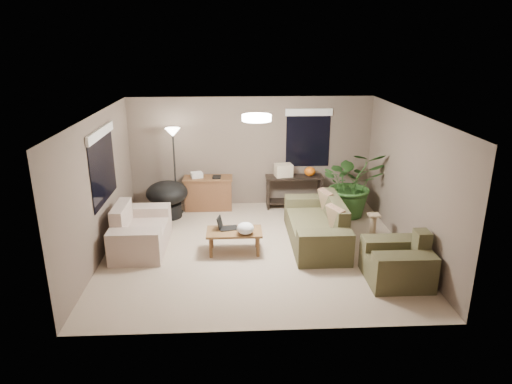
{
  "coord_description": "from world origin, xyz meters",
  "views": [
    {
      "loc": [
        -0.39,
        -7.68,
        3.7
      ],
      "look_at": [
        0.0,
        0.2,
        1.05
      ],
      "focal_mm": 32.0,
      "sensor_mm": 36.0,
      "label": 1
    }
  ],
  "objects_px": {
    "desk": "(208,193)",
    "floor_lamp": "(173,143)",
    "console_table": "(294,189)",
    "cat_scratching_post": "(373,228)",
    "main_sofa": "(318,227)",
    "loveseat": "(140,233)",
    "coffee_table": "(234,234)",
    "papasan_chair": "(167,197)",
    "armchair": "(398,263)",
    "houseplant": "(351,190)"
  },
  "relations": [
    {
      "from": "main_sofa",
      "to": "floor_lamp",
      "type": "xyz_separation_m",
      "value": [
        -2.87,
        1.7,
        1.3
      ]
    },
    {
      "from": "desk",
      "to": "houseplant",
      "type": "height_order",
      "value": "houseplant"
    },
    {
      "from": "coffee_table",
      "to": "cat_scratching_post",
      "type": "height_order",
      "value": "cat_scratching_post"
    },
    {
      "from": "console_table",
      "to": "cat_scratching_post",
      "type": "bearing_deg",
      "value": -53.91
    },
    {
      "from": "papasan_chair",
      "to": "houseplant",
      "type": "relative_size",
      "value": 0.7
    },
    {
      "from": "coffee_table",
      "to": "console_table",
      "type": "relative_size",
      "value": 0.77
    },
    {
      "from": "houseplant",
      "to": "coffee_table",
      "type": "bearing_deg",
      "value": -146.25
    },
    {
      "from": "coffee_table",
      "to": "cat_scratching_post",
      "type": "bearing_deg",
      "value": 10.07
    },
    {
      "from": "desk",
      "to": "papasan_chair",
      "type": "bearing_deg",
      "value": -152.22
    },
    {
      "from": "armchair",
      "to": "houseplant",
      "type": "height_order",
      "value": "houseplant"
    },
    {
      "from": "desk",
      "to": "houseplant",
      "type": "xyz_separation_m",
      "value": [
        3.13,
        -0.57,
        0.2
      ]
    },
    {
      "from": "main_sofa",
      "to": "houseplant",
      "type": "xyz_separation_m",
      "value": [
        0.97,
        1.33,
        0.29
      ]
    },
    {
      "from": "main_sofa",
      "to": "coffee_table",
      "type": "relative_size",
      "value": 2.2
    },
    {
      "from": "loveseat",
      "to": "floor_lamp",
      "type": "distance_m",
      "value": 2.27
    },
    {
      "from": "main_sofa",
      "to": "console_table",
      "type": "xyz_separation_m",
      "value": [
        -0.21,
        1.91,
        0.14
      ]
    },
    {
      "from": "papasan_chair",
      "to": "loveseat",
      "type": "bearing_deg",
      "value": -101.27
    },
    {
      "from": "coffee_table",
      "to": "papasan_chair",
      "type": "bearing_deg",
      "value": 128.27
    },
    {
      "from": "loveseat",
      "to": "papasan_chair",
      "type": "height_order",
      "value": "loveseat"
    },
    {
      "from": "main_sofa",
      "to": "desk",
      "type": "xyz_separation_m",
      "value": [
        -2.17,
        1.91,
        0.08
      ]
    },
    {
      "from": "loveseat",
      "to": "desk",
      "type": "distance_m",
      "value": 2.33
    },
    {
      "from": "console_table",
      "to": "cat_scratching_post",
      "type": "relative_size",
      "value": 2.6
    },
    {
      "from": "armchair",
      "to": "console_table",
      "type": "relative_size",
      "value": 0.77
    },
    {
      "from": "papasan_chair",
      "to": "cat_scratching_post",
      "type": "bearing_deg",
      "value": -18.05
    },
    {
      "from": "coffee_table",
      "to": "houseplant",
      "type": "height_order",
      "value": "houseplant"
    },
    {
      "from": "armchair",
      "to": "coffee_table",
      "type": "bearing_deg",
      "value": 156.14
    },
    {
      "from": "armchair",
      "to": "papasan_chair",
      "type": "distance_m",
      "value": 5.03
    },
    {
      "from": "armchair",
      "to": "houseplant",
      "type": "relative_size",
      "value": 0.67
    },
    {
      "from": "floor_lamp",
      "to": "cat_scratching_post",
      "type": "height_order",
      "value": "floor_lamp"
    },
    {
      "from": "armchair",
      "to": "cat_scratching_post",
      "type": "relative_size",
      "value": 2.0
    },
    {
      "from": "desk",
      "to": "floor_lamp",
      "type": "relative_size",
      "value": 0.58
    },
    {
      "from": "console_table",
      "to": "desk",
      "type": "bearing_deg",
      "value": 180.0
    },
    {
      "from": "desk",
      "to": "cat_scratching_post",
      "type": "bearing_deg",
      "value": -28.89
    },
    {
      "from": "main_sofa",
      "to": "cat_scratching_post",
      "type": "distance_m",
      "value": 1.11
    },
    {
      "from": "cat_scratching_post",
      "to": "houseplant",
      "type": "bearing_deg",
      "value": 96.37
    },
    {
      "from": "loveseat",
      "to": "houseplant",
      "type": "distance_m",
      "value": 4.55
    },
    {
      "from": "floor_lamp",
      "to": "cat_scratching_post",
      "type": "relative_size",
      "value": 3.82
    },
    {
      "from": "floor_lamp",
      "to": "houseplant",
      "type": "xyz_separation_m",
      "value": [
        3.84,
        -0.37,
        -1.01
      ]
    },
    {
      "from": "main_sofa",
      "to": "loveseat",
      "type": "height_order",
      "value": "same"
    },
    {
      "from": "papasan_chair",
      "to": "floor_lamp",
      "type": "height_order",
      "value": "floor_lamp"
    },
    {
      "from": "main_sofa",
      "to": "loveseat",
      "type": "xyz_separation_m",
      "value": [
        -3.34,
        -0.1,
        0.0
      ]
    },
    {
      "from": "houseplant",
      "to": "cat_scratching_post",
      "type": "bearing_deg",
      "value": -83.63
    },
    {
      "from": "main_sofa",
      "to": "loveseat",
      "type": "relative_size",
      "value": 1.37
    },
    {
      "from": "armchair",
      "to": "console_table",
      "type": "distance_m",
      "value": 3.65
    },
    {
      "from": "main_sofa",
      "to": "loveseat",
      "type": "bearing_deg",
      "value": -178.27
    },
    {
      "from": "floor_lamp",
      "to": "loveseat",
      "type": "bearing_deg",
      "value": -104.73
    },
    {
      "from": "main_sofa",
      "to": "coffee_table",
      "type": "distance_m",
      "value": 1.64
    },
    {
      "from": "armchair",
      "to": "floor_lamp",
      "type": "xyz_separation_m",
      "value": [
        -3.89,
        3.23,
        1.3
      ]
    },
    {
      "from": "desk",
      "to": "console_table",
      "type": "bearing_deg",
      "value": -0.0
    },
    {
      "from": "coffee_table",
      "to": "cat_scratching_post",
      "type": "relative_size",
      "value": 2.0
    },
    {
      "from": "coffee_table",
      "to": "loveseat",
      "type": "bearing_deg",
      "value": 171.09
    }
  ]
}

